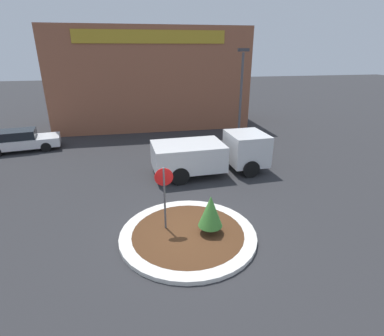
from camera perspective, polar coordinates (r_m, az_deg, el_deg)
The scene contains 8 objects.
ground_plane at distance 10.85m, azimuth -0.76°, elevation -12.88°, with size 120.00×120.00×0.00m, color #2D2D30.
traffic_island at distance 10.81m, azimuth -0.76°, elevation -12.55°, with size 4.80×4.80×0.15m.
stop_sign at distance 10.31m, azimuth -5.30°, elevation -4.03°, with size 0.64×0.07×2.49m.
island_shrub at distance 10.36m, azimuth 3.55°, elevation -8.20°, with size 0.85×0.85×1.42m.
utility_truck at distance 15.68m, azimuth 3.71°, elevation 2.82°, with size 6.07×2.68×2.02m.
storefront_building at distance 26.30m, azimuth -7.94°, elevation 16.63°, with size 15.36×6.07×7.75m.
parked_sedan_white at distance 22.21m, azimuth -29.79°, elevation 4.59°, with size 4.73×2.50×1.36m.
light_pole at distance 20.95m, azimuth 9.35°, elevation 14.62°, with size 0.70×0.30×6.19m.
Camera 1 is at (-1.59, -8.78, 6.18)m, focal length 28.00 mm.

